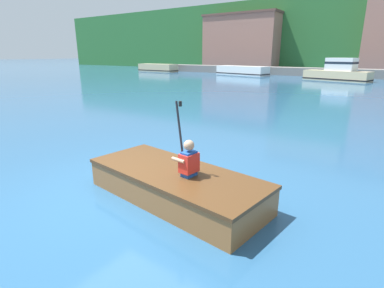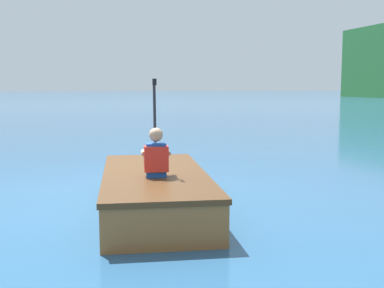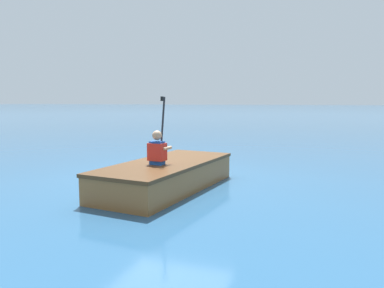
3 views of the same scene
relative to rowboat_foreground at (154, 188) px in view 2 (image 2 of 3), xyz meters
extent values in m
plane|color=#28567F|center=(-0.92, -0.42, -0.28)|extent=(300.00, 300.00, 0.00)
cube|color=#935B2D|center=(0.05, -0.01, -0.03)|extent=(3.31, 1.64, 0.51)
cube|color=#513219|center=(0.05, -0.01, 0.19)|extent=(3.36, 1.69, 0.06)
cube|color=#513219|center=(0.05, -0.01, 0.18)|extent=(2.84, 1.36, 0.02)
cone|color=#935B2D|center=(-1.46, 0.18, 0.00)|extent=(0.49, 0.49, 0.46)
cube|color=#935B2D|center=(0.29, -0.04, 0.17)|extent=(0.30, 1.21, 0.03)
cube|color=#1E4CA5|center=(0.37, -0.05, 0.43)|extent=(0.19, 0.26, 0.41)
cube|color=red|center=(0.37, -0.05, 0.45)|extent=(0.24, 0.31, 0.31)
sphere|color=tan|center=(0.37, -0.05, 0.74)|extent=(0.17, 0.17, 0.17)
cylinder|color=tan|center=(0.30, 0.11, 0.51)|extent=(0.26, 0.09, 0.06)
cylinder|color=tan|center=(0.26, -0.18, 0.51)|extent=(0.26, 0.09, 0.06)
cylinder|color=#232328|center=(0.19, -0.02, 0.83)|extent=(0.21, 0.06, 1.17)
cylinder|color=black|center=(0.19, -0.02, 1.38)|extent=(0.05, 0.05, 0.08)
camera|label=1|loc=(2.97, -3.70, 2.11)|focal=28.00mm
camera|label=2|loc=(6.07, -1.14, 1.32)|focal=45.00mm
camera|label=3|loc=(6.30, 2.70, 1.34)|focal=35.00mm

